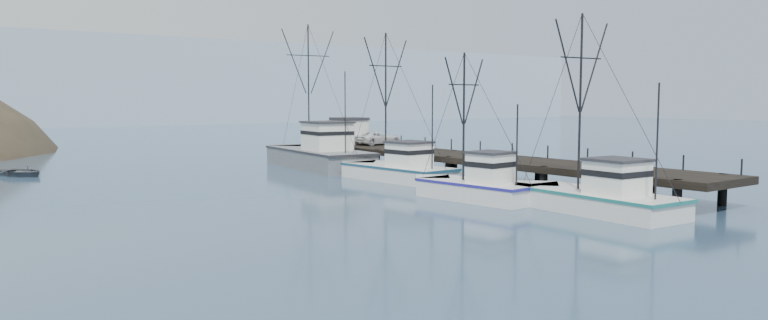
# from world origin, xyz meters

# --- Properties ---
(ground) EXTENTS (400.00, 400.00, 0.00)m
(ground) POSITION_xyz_m (0.00, 0.00, 0.00)
(ground) COLOR navy
(ground) RESTS_ON ground
(pier) EXTENTS (6.00, 44.00, 2.00)m
(pier) POSITION_xyz_m (14.00, 16.00, 1.69)
(pier) COLOR black
(pier) RESTS_ON ground
(distant_ridge) EXTENTS (360.00, 40.00, 26.00)m
(distant_ridge) POSITION_xyz_m (10.00, 170.00, 0.00)
(distant_ridge) COLOR #9EB2C6
(distant_ridge) RESTS_ON ground
(trawler_near) EXTENTS (4.52, 12.09, 12.12)m
(trawler_near) POSITION_xyz_m (7.96, -0.67, 0.82)
(trawler_near) COLOR silver
(trawler_near) RESTS_ON ground
(trawler_mid) EXTENTS (4.19, 10.10, 10.13)m
(trawler_mid) POSITION_xyz_m (5.74, 7.17, 0.82)
(trawler_mid) COLOR silver
(trawler_mid) RESTS_ON ground
(trawler_far) EXTENTS (4.85, 12.45, 12.52)m
(trawler_far) POSITION_xyz_m (8.29, 19.16, 0.82)
(trawler_far) COLOR silver
(trawler_far) RESTS_ON ground
(work_vessel) EXTENTS (6.74, 17.65, 14.41)m
(work_vessel) POSITION_xyz_m (8.42, 32.07, 1.23)
(work_vessel) COLOR slate
(work_vessel) RESTS_ON ground
(pier_shed) EXTENTS (3.00, 3.20, 2.80)m
(pier_shed) POSITION_xyz_m (13.59, 34.00, 3.42)
(pier_shed) COLOR silver
(pier_shed) RESTS_ON pier
(pickup_truck) EXTENTS (5.11, 2.63, 1.38)m
(pickup_truck) POSITION_xyz_m (15.50, 31.47, 2.69)
(pickup_truck) COLOR silver
(pickup_truck) RESTS_ON pier
(motorboat) EXTENTS (5.39, 6.07, 1.04)m
(motorboat) POSITION_xyz_m (-16.23, 40.92, 0.00)
(motorboat) COLOR #4E5156
(motorboat) RESTS_ON ground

